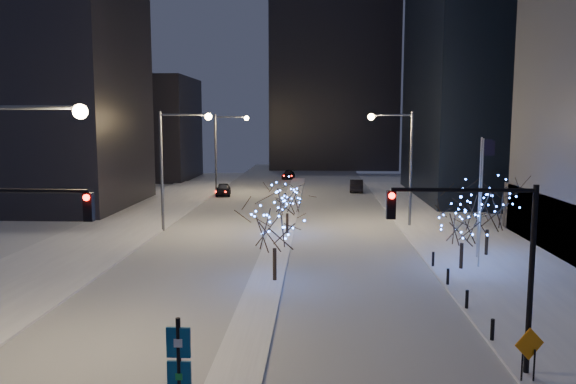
# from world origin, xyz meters

# --- Properties ---
(ground) EXTENTS (160.00, 160.00, 0.00)m
(ground) POSITION_xyz_m (0.00, 0.00, 0.00)
(ground) COLOR silver
(ground) RESTS_ON ground
(road) EXTENTS (20.00, 130.00, 0.02)m
(road) POSITION_xyz_m (0.00, 35.00, 0.01)
(road) COLOR #AAB0B9
(road) RESTS_ON ground
(median) EXTENTS (2.00, 80.00, 0.15)m
(median) POSITION_xyz_m (0.00, 30.00, 0.07)
(median) COLOR white
(median) RESTS_ON ground
(east_sidewalk) EXTENTS (10.00, 90.00, 0.15)m
(east_sidewalk) POSITION_xyz_m (15.00, 20.00, 0.07)
(east_sidewalk) COLOR white
(east_sidewalk) RESTS_ON ground
(west_sidewalk) EXTENTS (8.00, 90.00, 0.15)m
(west_sidewalk) POSITION_xyz_m (-14.00, 20.00, 0.07)
(west_sidewalk) COLOR white
(west_sidewalk) RESTS_ON ground
(filler_west_near) EXTENTS (22.00, 18.00, 24.00)m
(filler_west_near) POSITION_xyz_m (-28.00, 40.00, 12.00)
(filler_west_near) COLOR black
(filler_west_near) RESTS_ON ground
(filler_west_far) EXTENTS (18.00, 16.00, 16.00)m
(filler_west_far) POSITION_xyz_m (-26.00, 70.00, 8.00)
(filler_west_far) COLOR black
(filler_west_far) RESTS_ON ground
(horizon_block) EXTENTS (24.00, 14.00, 42.00)m
(horizon_block) POSITION_xyz_m (6.00, 92.00, 21.00)
(horizon_block) COLOR black
(horizon_block) RESTS_ON ground
(street_lamp_w_near) EXTENTS (4.40, 0.56, 10.00)m
(street_lamp_w_near) POSITION_xyz_m (-8.94, 2.00, 6.50)
(street_lamp_w_near) COLOR #595E66
(street_lamp_w_near) RESTS_ON ground
(street_lamp_w_mid) EXTENTS (4.40, 0.56, 10.00)m
(street_lamp_w_mid) POSITION_xyz_m (-8.94, 27.00, 6.50)
(street_lamp_w_mid) COLOR #595E66
(street_lamp_w_mid) RESTS_ON ground
(street_lamp_w_far) EXTENTS (4.40, 0.56, 10.00)m
(street_lamp_w_far) POSITION_xyz_m (-8.94, 52.00, 6.50)
(street_lamp_w_far) COLOR #595E66
(street_lamp_w_far) RESTS_ON ground
(street_lamp_east) EXTENTS (3.90, 0.56, 10.00)m
(street_lamp_east) POSITION_xyz_m (10.08, 30.00, 6.45)
(street_lamp_east) COLOR #595E66
(street_lamp_east) RESTS_ON ground
(traffic_signal_east) EXTENTS (5.26, 0.43, 7.00)m
(traffic_signal_east) POSITION_xyz_m (8.94, 1.00, 4.76)
(traffic_signal_east) COLOR black
(traffic_signal_east) RESTS_ON ground
(flagpoles) EXTENTS (1.35, 2.60, 8.00)m
(flagpoles) POSITION_xyz_m (13.37, 17.25, 4.80)
(flagpoles) COLOR silver
(flagpoles) RESTS_ON east_sidewalk
(bollards) EXTENTS (0.16, 12.16, 0.90)m
(bollards) POSITION_xyz_m (10.20, 10.00, 0.60)
(bollards) COLOR black
(bollards) RESTS_ON east_sidewalk
(car_near) EXTENTS (2.35, 4.68, 1.53)m
(car_near) POSITION_xyz_m (-8.73, 49.87, 0.76)
(car_near) COLOR black
(car_near) RESTS_ON ground
(car_mid) EXTENTS (2.01, 4.93, 1.59)m
(car_mid) POSITION_xyz_m (8.09, 54.51, 0.80)
(car_mid) COLOR black
(car_mid) RESTS_ON ground
(car_far) EXTENTS (2.13, 4.52, 1.28)m
(car_far) POSITION_xyz_m (-1.65, 70.27, 0.64)
(car_far) COLOR black
(car_far) RESTS_ON ground
(holiday_tree_median_near) EXTENTS (5.46, 5.46, 5.25)m
(holiday_tree_median_near) POSITION_xyz_m (0.50, 12.39, 3.54)
(holiday_tree_median_near) COLOR black
(holiday_tree_median_near) RESTS_ON median
(holiday_tree_median_far) EXTENTS (4.08, 4.08, 4.43)m
(holiday_tree_median_far) POSITION_xyz_m (0.50, 26.01, 3.04)
(holiday_tree_median_far) COLOR black
(holiday_tree_median_far) RESTS_ON median
(holiday_tree_plaza_near) EXTENTS (3.87, 3.87, 4.43)m
(holiday_tree_plaza_near) POSITION_xyz_m (11.82, 15.55, 3.02)
(holiday_tree_plaza_near) COLOR black
(holiday_tree_plaza_near) RESTS_ON east_sidewalk
(holiday_tree_plaza_far) EXTENTS (5.03, 5.03, 5.51)m
(holiday_tree_plaza_far) POSITION_xyz_m (14.45, 19.25, 3.60)
(holiday_tree_plaza_far) COLOR black
(holiday_tree_plaza_far) RESTS_ON east_sidewalk
(wayfinding_sign) EXTENTS (0.68, 0.13, 3.80)m
(wayfinding_sign) POSITION_xyz_m (-0.94, -4.05, 2.33)
(wayfinding_sign) COLOR black
(wayfinding_sign) RESTS_ON ground
(construction_sign) EXTENTS (1.13, 0.40, 1.93)m
(construction_sign) POSITION_xyz_m (10.30, 0.31, 1.31)
(construction_sign) COLOR black
(construction_sign) RESTS_ON east_sidewalk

